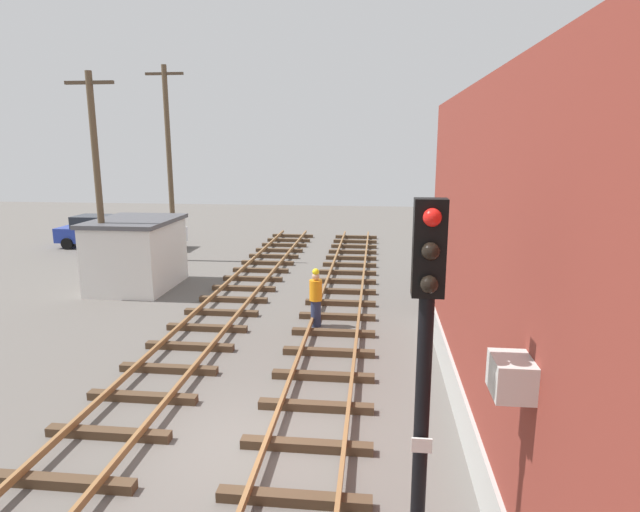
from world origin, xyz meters
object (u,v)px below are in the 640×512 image
object	(u,v)px
utility_pole_near	(98,182)
parked_car_white	(145,232)
control_hut	(136,253)
track_worker_foreground	(316,298)
utility_pole_far	(169,162)
signal_mast	(424,360)
parked_car_blue	(98,231)

from	to	relation	value
utility_pole_near	parked_car_white	bearing A→B (deg)	105.38
control_hut	parked_car_white	size ratio (longest dim) A/B	0.90
utility_pole_near	track_worker_foreground	world-z (taller)	utility_pole_near
control_hut	utility_pole_near	world-z (taller)	utility_pole_near
parked_car_white	utility_pole_far	distance (m)	5.46
control_hut	utility_pole_near	xyz separation A→B (m)	(-0.73, -1.12, 2.88)
signal_mast	utility_pole_near	xyz separation A→B (m)	(-10.76, 12.61, 1.08)
signal_mast	utility_pole_near	world-z (taller)	utility_pole_near
track_worker_foreground	parked_car_white	bearing A→B (deg)	133.07
signal_mast	control_hut	xyz separation A→B (m)	(-10.03, 13.72, -1.80)
signal_mast	utility_pole_far	distance (m)	21.50
signal_mast	parked_car_blue	xyz separation A→B (m)	(-16.00, 21.63, -2.29)
signal_mast	parked_car_blue	world-z (taller)	signal_mast
control_hut	track_worker_foreground	xyz separation A→B (m)	(7.61, -3.82, -0.46)
control_hut	utility_pole_far	distance (m)	6.06
parked_car_blue	utility_pole_far	size ratio (longest dim) A/B	0.46
control_hut	track_worker_foreground	bearing A→B (deg)	-26.64
signal_mast	track_worker_foreground	xyz separation A→B (m)	(-2.42, 9.91, -2.26)
parked_car_white	track_worker_foreground	size ratio (longest dim) A/B	2.25
parked_car_white	parked_car_blue	bearing A→B (deg)	175.67
utility_pole_far	track_worker_foreground	distance (m)	12.54
signal_mast	track_worker_foreground	size ratio (longest dim) A/B	2.70
utility_pole_near	utility_pole_far	world-z (taller)	utility_pole_far
control_hut	track_worker_foreground	size ratio (longest dim) A/B	2.03
parked_car_blue	track_worker_foreground	distance (m)	17.94
parked_car_blue	utility_pole_near	size ratio (longest dim) A/B	0.52
track_worker_foreground	control_hut	bearing A→B (deg)	153.36
parked_car_blue	track_worker_foreground	xyz separation A→B (m)	(13.58, -11.72, 0.03)
signal_mast	parked_car_white	size ratio (longest dim) A/B	1.20
parked_car_blue	utility_pole_near	world-z (taller)	utility_pole_near
utility_pole_near	utility_pole_far	size ratio (longest dim) A/B	0.89
parked_car_blue	track_worker_foreground	bearing A→B (deg)	-40.80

